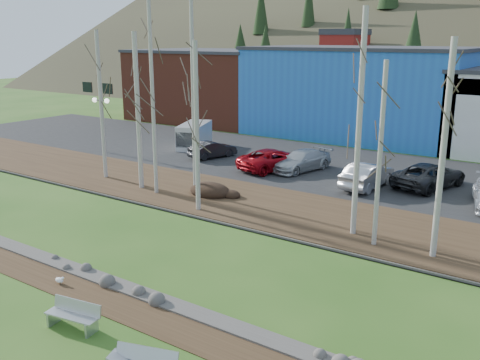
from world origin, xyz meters
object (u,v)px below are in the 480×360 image
Objects in this scene: street_lamp at (101,110)px; car_2 at (301,161)px; car_0 at (212,150)px; car_3 at (367,175)px; bench_intact at (74,315)px; car_4 at (429,175)px; seagull at (60,280)px; van_grey at (194,136)px; car_1 at (273,159)px.

street_lamp is 16.80m from car_2.
car_2 reaches higher than car_0.
street_lamp is at bearing 8.42° from car_3.
bench_intact is 0.36× the size of car_4.
car_0 is at bearing -2.55° from car_3.
seagull is 0.12× the size of car_0.
car_1 is at bearing -39.96° from van_grey.
street_lamp reaches higher than van_grey.
street_lamp is 0.82× the size of car_1.
car_3 reaches higher than car_4.
seagull is at bearing 140.27° from bench_intact.
car_0 is 0.73× the size of car_1.
car_4 reaches higher than bench_intact.
car_1 is at bearing -140.30° from car_2.
bench_intact is at bearing -48.88° from street_lamp.
car_2 is 5.62m from car_3.
car_3 is (1.66, 21.02, 0.45)m from bench_intact.
car_2 is at bearing -12.48° from car_3.
seagull is 19.85m from car_3.
car_3 reaches higher than car_0.
car_2 is at bearing 75.31° from seagull.
car_2 is 1.03× the size of car_3.
car_3 is at bearing 75.64° from bench_intact.
seagull is at bearing -85.20° from van_grey.
van_grey is (-16.76, 3.55, 0.22)m from car_3.
van_grey is at bearing 12.17° from car_4.
van_grey reaches higher than car_1.
car_2 is at bearing -33.27° from van_grey.
seagull is at bearing -50.86° from street_lamp.
seagull is 0.09× the size of van_grey.
car_3 reaches higher than seagull.
street_lamp is 0.89× the size of car_2.
car_4 reaches higher than car_1.
car_0 is 5.87m from car_1.
car_4 is at bearing -154.00° from car_1.
street_lamp reaches higher than car_3.
car_0 is 0.79× the size of car_2.
street_lamp is at bearing 117.83° from seagull.
car_4 is (24.76, 4.29, -2.68)m from street_lamp.
bench_intact is at bearing 88.51° from car_3.
street_lamp reaches higher than car_0.
car_0 is 0.71× the size of car_4.
seagull is 0.09× the size of car_1.
seagull is at bearing 129.80° from car_0.
car_3 is at bearing 59.62° from seagull.
car_1 reaches higher than car_0.
seagull is 0.10× the size of street_lamp.
car_2 reaches higher than bench_intact.
bench_intact is 27.71m from street_lamp.
seagull is 20.07m from car_1.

